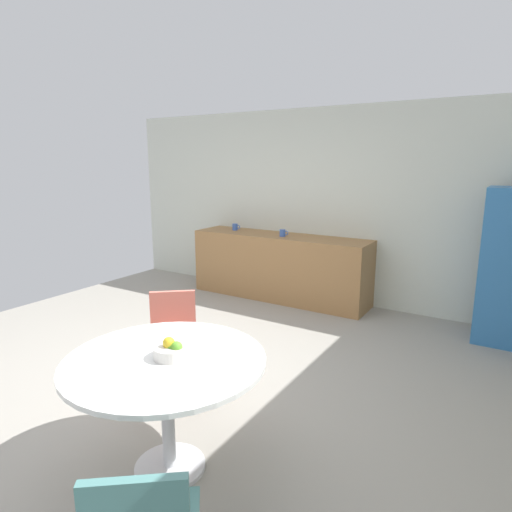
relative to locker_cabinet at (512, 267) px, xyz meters
name	(u,v)px	position (x,y,z in m)	size (l,w,h in m)	color
ground_plane	(160,379)	(-2.55, -2.55, -0.82)	(6.00, 6.00, 0.00)	#9E998E
wall_back	(308,205)	(-2.55, 0.45, 0.48)	(6.00, 0.10, 2.60)	silver
counter_block	(279,267)	(-2.80, 0.10, -0.37)	(2.54, 0.60, 0.90)	#9E7042
locker_cabinet	(512,267)	(0.00, 0.00, 0.00)	(0.60, 0.50, 1.64)	#3372B2
round_table	(166,377)	(-1.67, -3.36, -0.19)	(1.20, 1.20, 0.75)	silver
chair_coral	(173,330)	(-2.33, -2.58, -0.30)	(0.59, 0.59, 0.83)	silver
fruit_bowl	(171,350)	(-1.65, -3.33, -0.02)	(0.21, 0.21, 0.13)	silver
mug_white	(235,227)	(-3.58, 0.14, 0.13)	(0.13, 0.08, 0.09)	#3F66BF
mug_green	(283,233)	(-2.71, 0.02, 0.13)	(0.13, 0.08, 0.09)	#3F66BF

